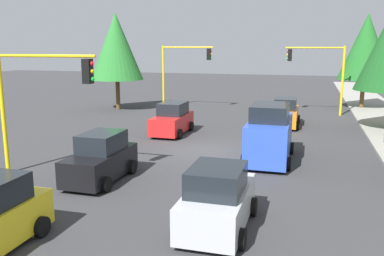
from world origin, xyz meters
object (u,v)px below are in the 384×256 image
at_px(tree_opposite_side, 116,47).
at_px(car_black, 101,159).
at_px(traffic_signal_near_right, 39,89).
at_px(car_orange, 285,113).
at_px(traffic_signal_far_left, 319,66).
at_px(delivery_van_blue, 270,134).
at_px(tree_roadside_far, 366,47).
at_px(car_red, 172,120).
at_px(traffic_signal_far_right, 183,64).
at_px(car_silver, 218,200).

bearing_deg(tree_opposite_side, car_black, 23.99).
xyz_separation_m(traffic_signal_near_right, car_orange, (-14.25, 9.13, -2.82)).
relative_size(traffic_signal_far_left, delivery_van_blue, 1.14).
relative_size(traffic_signal_far_left, car_orange, 1.34).
height_order(tree_roadside_far, car_black, tree_roadside_far).
distance_m(traffic_signal_near_right, tree_roadside_far, 28.42).
bearing_deg(car_red, tree_opposite_side, -136.77).
distance_m(delivery_van_blue, car_orange, 9.09).
bearing_deg(car_black, traffic_signal_far_left, 156.07).
relative_size(tree_opposite_side, car_orange, 2.01).
height_order(traffic_signal_near_right, tree_roadside_far, tree_roadside_far).
height_order(tree_opposite_side, car_black, tree_opposite_side).
relative_size(traffic_signal_far_right, car_black, 1.43).
bearing_deg(traffic_signal_far_right, traffic_signal_near_right, 0.13).
xyz_separation_m(car_silver, car_orange, (-17.12, 1.01, -0.00)).
relative_size(delivery_van_blue, car_orange, 1.17).
bearing_deg(traffic_signal_far_right, delivery_van_blue, 31.07).
bearing_deg(car_red, traffic_signal_far_right, -166.51).
bearing_deg(tree_roadside_far, traffic_signal_near_right, -32.22).
distance_m(tree_roadside_far, delivery_van_blue, 20.26).
bearing_deg(delivery_van_blue, car_red, -125.05).
height_order(traffic_signal_far_left, tree_opposite_side, tree_opposite_side).
bearing_deg(car_black, tree_roadside_far, 152.05).
bearing_deg(car_silver, traffic_signal_far_left, 172.11).
distance_m(tree_opposite_side, tree_roadside_far, 21.36).
xyz_separation_m(traffic_signal_far_right, car_orange, (5.75, 9.18, -3.00)).
bearing_deg(tree_opposite_side, tree_roadside_far, 106.31).
height_order(traffic_signal_near_right, delivery_van_blue, traffic_signal_near_right).
bearing_deg(traffic_signal_far_left, car_black, -23.93).
relative_size(tree_roadside_far, car_silver, 2.15).
relative_size(delivery_van_blue, car_red, 1.20).
xyz_separation_m(traffic_signal_far_left, car_black, (19.75, -8.76, -2.98)).
bearing_deg(traffic_signal_far_left, tree_roadside_far, 136.20).
bearing_deg(tree_opposite_side, delivery_van_blue, 48.03).
bearing_deg(delivery_van_blue, tree_roadside_far, 161.71).
xyz_separation_m(traffic_signal_far_right, car_red, (10.30, 2.47, -3.00)).
relative_size(tree_roadside_far, car_black, 2.14).
relative_size(traffic_signal_near_right, traffic_signal_far_left, 0.95).
bearing_deg(car_red, traffic_signal_near_right, -14.03).
bearing_deg(delivery_van_blue, tree_opposite_side, -131.97).
height_order(tree_roadside_far, car_silver, tree_roadside_far).
bearing_deg(tree_roadside_far, car_silver, -14.61).
height_order(traffic_signal_far_right, car_red, traffic_signal_far_right).
bearing_deg(traffic_signal_far_left, car_silver, -7.89).
distance_m(traffic_signal_far_right, traffic_signal_far_left, 11.33).
bearing_deg(car_orange, traffic_signal_far_right, -122.09).
distance_m(traffic_signal_far_right, car_orange, 11.24).
distance_m(car_silver, car_black, 6.41).
relative_size(traffic_signal_far_left, car_black, 1.42).
xyz_separation_m(tree_opposite_side, car_orange, (3.75, 14.51, -4.51)).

